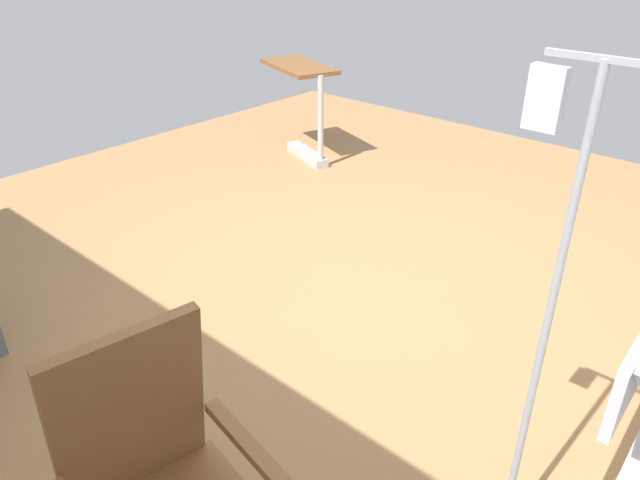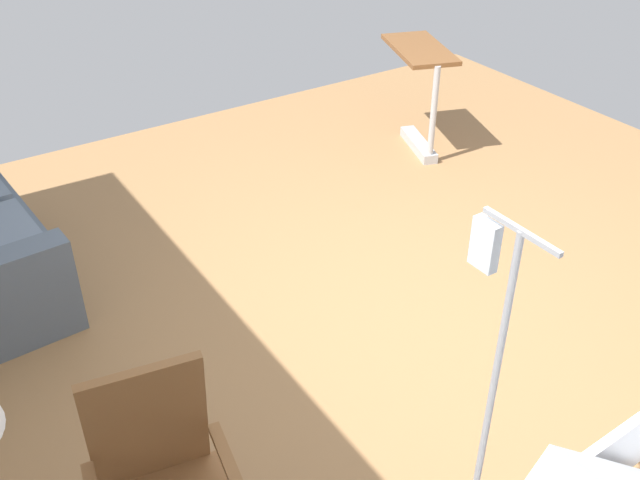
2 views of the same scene
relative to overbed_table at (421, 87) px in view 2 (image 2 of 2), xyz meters
name	(u,v)px [view 2 (image 2 of 2)]	position (x,y,z in m)	size (l,w,h in m)	color
ground_plane	(412,326)	(-1.84, 1.54, -0.53)	(6.87, 6.87, 0.00)	#9E7247
overbed_table	(421,87)	(0.00, 0.00, 0.00)	(0.89, 0.65, 0.84)	#B2B5BA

